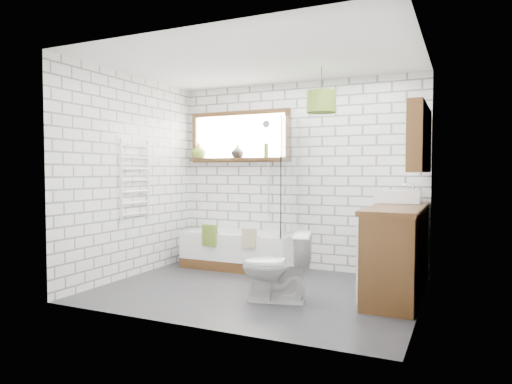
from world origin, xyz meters
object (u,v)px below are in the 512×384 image
at_px(bathtub, 240,250).
at_px(toilet, 276,267).
at_px(pendant, 321,102).
at_px(basin, 399,196).
at_px(vanity, 398,250).

distance_m(bathtub, toilet, 1.66).
bearing_deg(pendant, basin, 27.36).
xyz_separation_m(vanity, pendant, (-0.87, 0.08, 1.63)).
relative_size(basin, toilet, 0.70).
distance_m(bathtub, vanity, 2.19).
xyz_separation_m(vanity, basin, (-0.06, 0.50, 0.55)).
height_order(basin, toilet, basin).
distance_m(vanity, pendant, 1.85).
height_order(bathtub, vanity, vanity).
bearing_deg(pendant, bathtub, 161.20).
relative_size(bathtub, vanity, 0.91).
bearing_deg(basin, pendant, -152.64).
height_order(bathtub, basin, basin).
relative_size(basin, pendant, 1.47).
distance_m(bathtub, pendant, 2.28).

